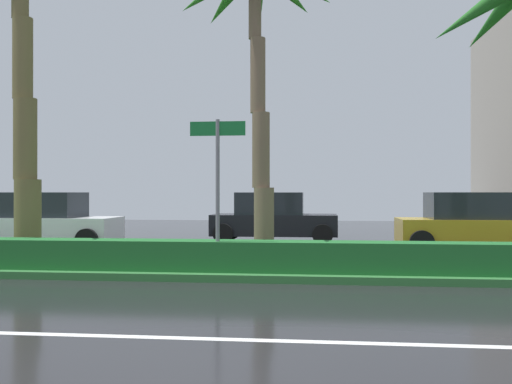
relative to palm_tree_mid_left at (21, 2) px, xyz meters
The scene contains 10 objects.
ground_plane 8.33m from the palm_tree_mid_left, 12.41° to the left, with size 90.00×42.00×0.10m, color black.
near_lane_divider_stripe 10.04m from the palm_tree_mid_left, 46.62° to the right, with size 81.00×0.14×0.01m, color white.
median_strip 8.15m from the palm_tree_mid_left, ahead, with size 85.50×4.00×0.15m, color #2D6B33.
median_hedge 7.97m from the palm_tree_mid_left, 12.31° to the right, with size 76.50×0.70×0.60m.
palm_tree_mid_left is the anchor object (origin of this frame).
palm_tree_centre_left 5.42m from the palm_tree_mid_left, ahead, with size 3.68×3.72×7.23m.
street_name_sign 6.45m from the palm_tree_mid_left, 15.85° to the right, with size 1.10×0.08×3.00m.
car_in_traffic_leading 6.88m from the palm_tree_mid_left, 109.73° to the left, with size 4.30×2.02×1.72m.
car_in_traffic_second 10.32m from the palm_tree_mid_left, 53.42° to the left, with size 4.30×2.02×1.72m.
car_in_traffic_third 13.19m from the palm_tree_mid_left, 21.37° to the left, with size 4.30×2.02×1.72m.
Camera 1 is at (1.29, -4.41, 1.70)m, focal length 39.20 mm.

